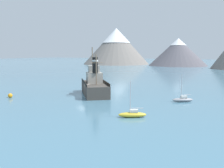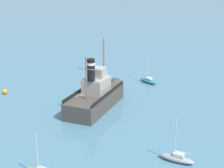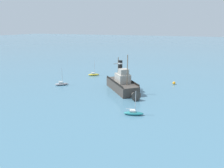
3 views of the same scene
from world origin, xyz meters
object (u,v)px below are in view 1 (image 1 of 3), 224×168
at_px(old_tugboat, 94,86).
at_px(sailboat_teal, 101,83).
at_px(sailboat_yellow, 132,114).
at_px(sailboat_grey, 183,99).
at_px(mooring_buoy, 10,96).

relative_size(old_tugboat, sailboat_teal, 2.64).
xyz_separation_m(old_tugboat, sailboat_yellow, (14.75, -12.25, -1.40)).
distance_m(sailboat_grey, mooring_buoy, 32.59).
distance_m(sailboat_yellow, sailboat_grey, 14.15).
bearing_deg(sailboat_yellow, sailboat_teal, 130.35).
bearing_deg(sailboat_teal, old_tugboat, -62.73).
relative_size(old_tugboat, mooring_buoy, 15.22).
distance_m(sailboat_teal, mooring_buoy, 25.04).
height_order(old_tugboat, sailboat_teal, old_tugboat).
xyz_separation_m(old_tugboat, sailboat_teal, (-6.70, 12.99, -1.40)).
xyz_separation_m(sailboat_grey, mooring_buoy, (-29.88, -13.02, -0.00)).
bearing_deg(old_tugboat, sailboat_grey, 4.77).
height_order(sailboat_teal, sailboat_grey, same).
distance_m(old_tugboat, sailboat_yellow, 19.23).
bearing_deg(sailboat_teal, sailboat_grey, -24.90).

